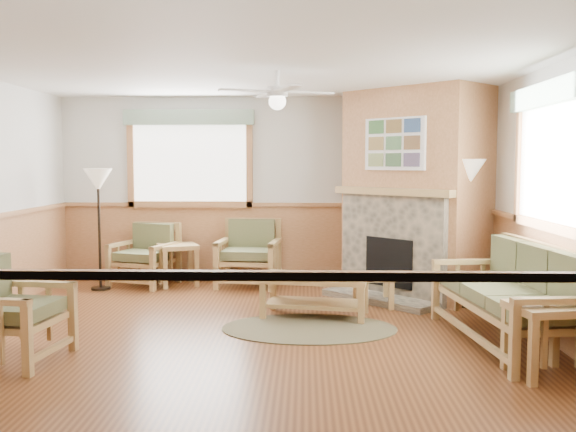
{
  "coord_description": "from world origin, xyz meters",
  "views": [
    {
      "loc": [
        0.59,
        -6.43,
        1.75
      ],
      "look_at": [
        0.4,
        0.7,
        1.15
      ],
      "focal_mm": 40.0,
      "sensor_mm": 36.0,
      "label": 1
    }
  ],
  "objects_px": {
    "armchair_left": "(11,309)",
    "floor_lamp_left": "(99,229)",
    "coffee_table": "(315,296)",
    "floor_lamp_right": "(467,233)",
    "end_table_sofa": "(545,340)",
    "armchair_back_left": "(144,255)",
    "sofa": "(509,295)",
    "armchair_back_right": "(248,253)",
    "footstool": "(373,290)",
    "end_table_chairs": "(178,265)"
  },
  "relations": [
    {
      "from": "armchair_left",
      "to": "floor_lamp_left",
      "type": "height_order",
      "value": "floor_lamp_left"
    },
    {
      "from": "coffee_table",
      "to": "floor_lamp_right",
      "type": "height_order",
      "value": "floor_lamp_right"
    },
    {
      "from": "end_table_sofa",
      "to": "floor_lamp_left",
      "type": "xyz_separation_m",
      "value": [
        -4.78,
        3.47,
        0.54
      ]
    },
    {
      "from": "armchair_back_left",
      "to": "end_table_sofa",
      "type": "xyz_separation_m",
      "value": [
        4.25,
        -3.8,
        -0.14
      ]
    },
    {
      "from": "sofa",
      "to": "coffee_table",
      "type": "bearing_deg",
      "value": -126.08
    },
    {
      "from": "armchair_back_left",
      "to": "armchair_back_right",
      "type": "xyz_separation_m",
      "value": [
        1.49,
        0.0,
        0.03
      ]
    },
    {
      "from": "coffee_table",
      "to": "floor_lamp_left",
      "type": "bearing_deg",
      "value": 163.5
    },
    {
      "from": "armchair_back_left",
      "to": "armchair_back_right",
      "type": "bearing_deg",
      "value": 18.38
    },
    {
      "from": "footstool",
      "to": "floor_lamp_left",
      "type": "relative_size",
      "value": 0.28
    },
    {
      "from": "coffee_table",
      "to": "floor_lamp_left",
      "type": "xyz_separation_m",
      "value": [
        -2.93,
        1.48,
        0.6
      ]
    },
    {
      "from": "armchair_left",
      "to": "floor_lamp_left",
      "type": "xyz_separation_m",
      "value": [
        -0.24,
        3.18,
        0.38
      ]
    },
    {
      "from": "floor_lamp_right",
      "to": "armchair_back_left",
      "type": "bearing_deg",
      "value": 163.97
    },
    {
      "from": "armchair_left",
      "to": "coffee_table",
      "type": "bearing_deg",
      "value": -49.84
    },
    {
      "from": "armchair_back_right",
      "to": "end_table_chairs",
      "type": "relative_size",
      "value": 1.58
    },
    {
      "from": "end_table_chairs",
      "to": "armchair_left",
      "type": "bearing_deg",
      "value": -102.41
    },
    {
      "from": "armchair_back_left",
      "to": "footstool",
      "type": "height_order",
      "value": "armchair_back_left"
    },
    {
      "from": "floor_lamp_right",
      "to": "coffee_table",
      "type": "bearing_deg",
      "value": -162.26
    },
    {
      "from": "armchair_back_right",
      "to": "floor_lamp_right",
      "type": "bearing_deg",
      "value": -18.0
    },
    {
      "from": "sofa",
      "to": "end_table_chairs",
      "type": "distance_m",
      "value": 4.73
    },
    {
      "from": "end_table_chairs",
      "to": "floor_lamp_right",
      "type": "relative_size",
      "value": 0.33
    },
    {
      "from": "armchair_back_left",
      "to": "footstool",
      "type": "bearing_deg",
      "value": -4.11
    },
    {
      "from": "footstool",
      "to": "floor_lamp_left",
      "type": "bearing_deg",
      "value": 165.25
    },
    {
      "from": "armchair_back_right",
      "to": "end_table_sofa",
      "type": "distance_m",
      "value": 4.7
    },
    {
      "from": "sofa",
      "to": "floor_lamp_left",
      "type": "distance_m",
      "value": 5.42
    },
    {
      "from": "coffee_table",
      "to": "footstool",
      "type": "distance_m",
      "value": 0.88
    },
    {
      "from": "coffee_table",
      "to": "armchair_left",
      "type": "bearing_deg",
      "value": -137.52
    },
    {
      "from": "end_table_sofa",
      "to": "footstool",
      "type": "height_order",
      "value": "end_table_sofa"
    },
    {
      "from": "sofa",
      "to": "end_table_chairs",
      "type": "bearing_deg",
      "value": -133.62
    },
    {
      "from": "end_table_chairs",
      "to": "sofa",
      "type": "bearing_deg",
      "value": -37.22
    },
    {
      "from": "floor_lamp_right",
      "to": "armchair_left",
      "type": "bearing_deg",
      "value": -153.25
    },
    {
      "from": "coffee_table",
      "to": "armchair_back_left",
      "type": "bearing_deg",
      "value": 153.3
    },
    {
      "from": "armchair_back_left",
      "to": "end_table_chairs",
      "type": "xyz_separation_m",
      "value": [
        0.48,
        0.0,
        -0.14
      ]
    },
    {
      "from": "coffee_table",
      "to": "floor_lamp_right",
      "type": "relative_size",
      "value": 0.66
    },
    {
      "from": "coffee_table",
      "to": "floor_lamp_left",
      "type": "distance_m",
      "value": 3.34
    },
    {
      "from": "armchair_back_right",
      "to": "footstool",
      "type": "relative_size",
      "value": 2.02
    },
    {
      "from": "sofa",
      "to": "armchair_left",
      "type": "relative_size",
      "value": 2.27
    },
    {
      "from": "coffee_table",
      "to": "armchair_back_right",
      "type": "bearing_deg",
      "value": 127.13
    },
    {
      "from": "end_table_sofa",
      "to": "floor_lamp_right",
      "type": "distance_m",
      "value": 2.65
    },
    {
      "from": "footstool",
      "to": "end_table_chairs",
      "type": "bearing_deg",
      "value": 153.91
    },
    {
      "from": "end_table_chairs",
      "to": "footstool",
      "type": "relative_size",
      "value": 1.28
    },
    {
      "from": "armchair_back_left",
      "to": "sofa",
      "type": "bearing_deg",
      "value": -15.58
    },
    {
      "from": "armchair_left",
      "to": "end_table_sofa",
      "type": "height_order",
      "value": "armchair_left"
    },
    {
      "from": "end_table_sofa",
      "to": "sofa",
      "type": "bearing_deg",
      "value": 90.0
    },
    {
      "from": "armchair_back_right",
      "to": "floor_lamp_right",
      "type": "relative_size",
      "value": 0.52
    },
    {
      "from": "coffee_table",
      "to": "end_table_chairs",
      "type": "bearing_deg",
      "value": 147.01
    },
    {
      "from": "armchair_back_right",
      "to": "end_table_sofa",
      "type": "height_order",
      "value": "armchair_back_right"
    },
    {
      "from": "armchair_back_right",
      "to": "floor_lamp_left",
      "type": "height_order",
      "value": "floor_lamp_left"
    },
    {
      "from": "footstool",
      "to": "floor_lamp_right",
      "type": "relative_size",
      "value": 0.26
    },
    {
      "from": "sofa",
      "to": "end_table_sofa",
      "type": "distance_m",
      "value": 0.96
    },
    {
      "from": "armchair_back_left",
      "to": "end_table_chairs",
      "type": "relative_size",
      "value": 1.48
    }
  ]
}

